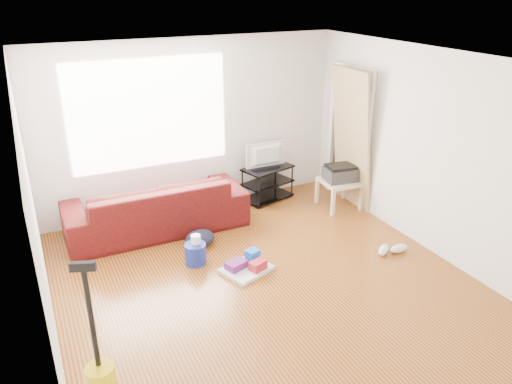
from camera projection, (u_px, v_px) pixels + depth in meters
name	position (u px, v px, depth m)	size (l,w,h in m)	color
room	(270.00, 179.00, 5.31)	(4.51, 5.01, 2.51)	#612B0C
sofa	(158.00, 229.00, 6.97)	(2.43, 0.95, 0.71)	black
tv_stand	(267.00, 183.00, 7.82)	(0.86, 0.63, 0.53)	black
tv	(268.00, 156.00, 7.64)	(0.66, 0.09, 0.38)	black
side_table	(340.00, 184.00, 7.51)	(0.57, 0.57, 0.44)	tan
printer	(340.00, 173.00, 7.44)	(0.50, 0.40, 0.24)	#303030
bucket	(196.00, 263.00, 6.13)	(0.26, 0.26, 0.26)	navy
toilet_paper	(196.00, 249.00, 6.08)	(0.12, 0.12, 0.11)	white
cleaning_tray	(247.00, 266.00, 5.96)	(0.66, 0.60, 0.20)	silver
backpack	(200.00, 245.00, 6.54)	(0.39, 0.31, 0.21)	black
sneakers	(391.00, 249.00, 6.34)	(0.47, 0.25, 0.11)	silver
door_panel	(346.00, 203.00, 7.76)	(0.04, 0.83, 2.09)	#9C7F4B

